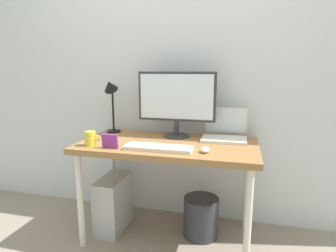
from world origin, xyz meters
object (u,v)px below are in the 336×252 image
laptop (225,131)px  desk_lamp (111,94)px  keyboard (158,148)px  monitor (176,100)px  desk (168,152)px  mouse (205,150)px  wastebasket (201,217)px  computer_tower (113,203)px  coffee_mug (91,138)px  photo_frame (110,141)px

laptop → desk_lamp: size_ratio=0.72×
desk_lamp → keyboard: size_ratio=1.02×
laptop → keyboard: laptop is taller
monitor → laptop: size_ratio=1.84×
desk → mouse: 0.34m
wastebasket → mouse: bearing=-79.3°
mouse → computer_tower: (-0.72, 0.17, -0.54)m
wastebasket → laptop: bearing=44.0°
monitor → wastebasket: monitor is taller
coffee_mug → wastebasket: (0.73, 0.28, -0.63)m
computer_tower → wastebasket: bearing=6.1°
monitor → desk_lamp: bearing=179.9°
keyboard → computer_tower: 0.70m
coffee_mug → photo_frame: coffee_mug is taller
mouse → photo_frame: (-0.62, -0.06, 0.03)m
desk_lamp → coffee_mug: (0.03, -0.40, -0.27)m
monitor → mouse: monitor is taller
laptop → keyboard: (-0.40, -0.40, -0.05)m
photo_frame → wastebasket: bearing=28.2°
desk → mouse: bearing=-31.3°
wastebasket → keyboard: bearing=-134.7°
laptop → computer_tower: laptop is taller
desk_lamp → photo_frame: 0.54m
desk → photo_frame: size_ratio=11.28×
mouse → keyboard: bearing=-177.5°
monitor → computer_tower: 0.94m
photo_frame → monitor: bearing=50.7°
desk → desk_lamp: bearing=159.6°
desk → wastebasket: size_ratio=4.14×
monitor → wastebasket: bearing=-28.8°
desk_lamp → computer_tower: bearing=-67.6°
mouse → wastebasket: mouse is taller
desk_lamp → desk: bearing=-20.4°
desk → laptop: bearing=28.9°
computer_tower → laptop: bearing=14.4°
monitor → keyboard: size_ratio=1.34×
laptop → computer_tower: 1.02m
coffee_mug → wastebasket: bearing=20.9°
monitor → photo_frame: (-0.35, -0.43, -0.23)m
computer_tower → desk_lamp: bearing=112.4°
desk_lamp → computer_tower: size_ratio=1.06×
laptop → photo_frame: (-0.71, -0.44, -0.01)m
desk_lamp → wastebasket: (0.76, -0.12, -0.89)m
desk_lamp → coffee_mug: desk_lamp is taller
monitor → computer_tower: (-0.46, -0.19, -0.80)m
desk_lamp → photo_frame: bearing=-66.2°
keyboard → photo_frame: (-0.32, -0.05, 0.04)m
wastebasket → coffee_mug: bearing=-159.1°
photo_frame → desk_lamp: bearing=113.8°
keyboard → coffee_mug: coffee_mug is taller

